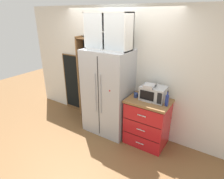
{
  "coord_description": "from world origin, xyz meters",
  "views": [
    {
      "loc": [
        2.01,
        -2.9,
        2.4
      ],
      "look_at": [
        0.1,
        0.03,
        0.97
      ],
      "focal_mm": 30.11,
      "sensor_mm": 36.0,
      "label": 1
    }
  ],
  "objects_px": {
    "refrigerator": "(108,92)",
    "bottle_cobalt": "(167,99)",
    "coffee_maker": "(150,92)",
    "chalkboard_menu": "(74,83)",
    "microwave": "(153,93)",
    "bottle_amber": "(149,94)",
    "mug_red": "(148,99)",
    "mug_navy": "(136,95)"
  },
  "relations": [
    {
      "from": "microwave",
      "to": "coffee_maker",
      "type": "bearing_deg",
      "value": -142.37
    },
    {
      "from": "mug_red",
      "to": "refrigerator",
      "type": "bearing_deg",
      "value": 178.65
    },
    {
      "from": "mug_navy",
      "to": "bottle_amber",
      "type": "bearing_deg",
      "value": 2.0
    },
    {
      "from": "microwave",
      "to": "bottle_amber",
      "type": "relative_size",
      "value": 1.51
    },
    {
      "from": "mug_red",
      "to": "chalkboard_menu",
      "type": "distance_m",
      "value": 2.19
    },
    {
      "from": "refrigerator",
      "to": "mug_red",
      "type": "xyz_separation_m",
      "value": [
        0.89,
        -0.02,
        0.08
      ]
    },
    {
      "from": "coffee_maker",
      "to": "mug_red",
      "type": "distance_m",
      "value": 0.13
    },
    {
      "from": "bottle_amber",
      "to": "mug_red",
      "type": "bearing_deg",
      "value": -87.32
    },
    {
      "from": "refrigerator",
      "to": "bottle_cobalt",
      "type": "height_order",
      "value": "refrigerator"
    },
    {
      "from": "refrigerator",
      "to": "mug_navy",
      "type": "relative_size",
      "value": 15.31
    },
    {
      "from": "bottle_cobalt",
      "to": "bottle_amber",
      "type": "distance_m",
      "value": 0.34
    },
    {
      "from": "coffee_maker",
      "to": "chalkboard_menu",
      "type": "relative_size",
      "value": 0.21
    },
    {
      "from": "microwave",
      "to": "chalkboard_menu",
      "type": "relative_size",
      "value": 0.3
    },
    {
      "from": "microwave",
      "to": "bottle_cobalt",
      "type": "height_order",
      "value": "bottle_cobalt"
    },
    {
      "from": "refrigerator",
      "to": "chalkboard_menu",
      "type": "xyz_separation_m",
      "value": [
        -1.27,
        0.3,
        -0.15
      ]
    },
    {
      "from": "coffee_maker",
      "to": "chalkboard_menu",
      "type": "height_order",
      "value": "chalkboard_menu"
    },
    {
      "from": "microwave",
      "to": "mug_navy",
      "type": "bearing_deg",
      "value": -166.72
    },
    {
      "from": "bottle_amber",
      "to": "mug_navy",
      "type": "bearing_deg",
      "value": -178.0
    },
    {
      "from": "refrigerator",
      "to": "microwave",
      "type": "height_order",
      "value": "refrigerator"
    },
    {
      "from": "bottle_amber",
      "to": "chalkboard_menu",
      "type": "height_order",
      "value": "chalkboard_menu"
    },
    {
      "from": "refrigerator",
      "to": "bottle_cobalt",
      "type": "relative_size",
      "value": 6.41
    },
    {
      "from": "microwave",
      "to": "coffee_maker",
      "type": "height_order",
      "value": "coffee_maker"
    },
    {
      "from": "microwave",
      "to": "chalkboard_menu",
      "type": "height_order",
      "value": "chalkboard_menu"
    },
    {
      "from": "mug_red",
      "to": "microwave",
      "type": "bearing_deg",
      "value": 64.3
    },
    {
      "from": "coffee_maker",
      "to": "bottle_cobalt",
      "type": "xyz_separation_m",
      "value": [
        0.34,
        -0.06,
        -0.03
      ]
    },
    {
      "from": "mug_navy",
      "to": "refrigerator",
      "type": "bearing_deg",
      "value": -178.67
    },
    {
      "from": "chalkboard_menu",
      "to": "bottle_amber",
      "type": "bearing_deg",
      "value": -7.3
    },
    {
      "from": "coffee_maker",
      "to": "chalkboard_menu",
      "type": "bearing_deg",
      "value": 173.29
    },
    {
      "from": "refrigerator",
      "to": "chalkboard_menu",
      "type": "height_order",
      "value": "refrigerator"
    },
    {
      "from": "refrigerator",
      "to": "bottle_amber",
      "type": "relative_size",
      "value": 6.05
    },
    {
      "from": "microwave",
      "to": "bottle_cobalt",
      "type": "distance_m",
      "value": 0.3
    },
    {
      "from": "microwave",
      "to": "mug_red",
      "type": "bearing_deg",
      "value": -115.7
    },
    {
      "from": "mug_red",
      "to": "chalkboard_menu",
      "type": "xyz_separation_m",
      "value": [
        -2.16,
        0.32,
        -0.23
      ]
    },
    {
      "from": "microwave",
      "to": "refrigerator",
      "type": "bearing_deg",
      "value": -174.64
    },
    {
      "from": "mug_red",
      "to": "bottle_cobalt",
      "type": "bearing_deg",
      "value": 1.62
    },
    {
      "from": "mug_navy",
      "to": "mug_red",
      "type": "relative_size",
      "value": 1.02
    },
    {
      "from": "coffee_maker",
      "to": "mug_red",
      "type": "bearing_deg",
      "value": -88.22
    },
    {
      "from": "bottle_cobalt",
      "to": "coffee_maker",
      "type": "bearing_deg",
      "value": 170.34
    },
    {
      "from": "mug_red",
      "to": "bottle_cobalt",
      "type": "relative_size",
      "value": 0.41
    },
    {
      "from": "coffee_maker",
      "to": "bottle_cobalt",
      "type": "relative_size",
      "value": 1.13
    },
    {
      "from": "mug_red",
      "to": "bottle_amber",
      "type": "bearing_deg",
      "value": 92.68
    },
    {
      "from": "refrigerator",
      "to": "bottle_cobalt",
      "type": "xyz_separation_m",
      "value": [
        1.22,
        -0.01,
        0.16
      ]
    }
  ]
}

